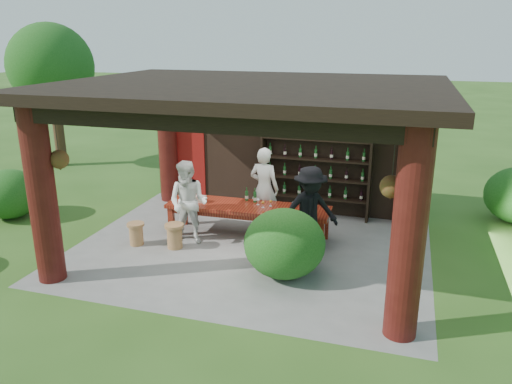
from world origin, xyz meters
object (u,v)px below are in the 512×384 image
(tasting_table, at_px, (248,210))
(stool_near_right, at_px, (297,248))
(stool_far_left, at_px, (136,233))
(stool_near_left, at_px, (175,235))
(napkin_basket, at_px, (200,199))
(guest_man, at_px, (310,212))
(wine_shelf, at_px, (315,169))
(guest_woman, at_px, (188,203))
(host, at_px, (264,188))

(tasting_table, height_order, stool_near_right, tasting_table)
(tasting_table, distance_m, stool_far_left, 2.50)
(stool_near_left, bearing_deg, stool_near_right, 4.01)
(stool_near_right, bearing_deg, napkin_basket, 162.10)
(stool_far_left, relative_size, guest_man, 0.26)
(tasting_table, xyz_separation_m, stool_far_left, (-2.20, -1.13, -0.37))
(wine_shelf, bearing_deg, guest_woman, -132.34)
(wine_shelf, xyz_separation_m, tasting_table, (-1.16, -1.85, -0.57))
(tasting_table, xyz_separation_m, stool_near_left, (-1.32, -1.04, -0.35))
(guest_man, bearing_deg, wine_shelf, 63.79)
(tasting_table, relative_size, host, 1.89)
(host, bearing_deg, stool_near_left, 57.17)
(tasting_table, bearing_deg, guest_woman, -149.66)
(stool_near_right, bearing_deg, wine_shelf, 93.25)
(host, bearing_deg, stool_far_left, 45.60)
(wine_shelf, distance_m, host, 1.56)
(guest_woman, height_order, napkin_basket, guest_woman)
(stool_far_left, height_order, napkin_basket, napkin_basket)
(tasting_table, height_order, stool_far_left, tasting_table)
(tasting_table, xyz_separation_m, napkin_basket, (-1.12, -0.07, 0.18))
(guest_man, bearing_deg, host, 103.09)
(stool_near_right, height_order, guest_man, guest_man)
(napkin_basket, bearing_deg, wine_shelf, 40.13)
(guest_man, distance_m, napkin_basket, 2.67)
(stool_far_left, relative_size, napkin_basket, 1.91)
(napkin_basket, bearing_deg, stool_far_left, -135.47)
(stool_far_left, height_order, guest_man, guest_man)
(stool_near_left, distance_m, guest_woman, 0.76)
(stool_near_right, height_order, stool_far_left, stool_far_left)
(wine_shelf, distance_m, guest_woman, 3.42)
(guest_woman, distance_m, guest_man, 2.64)
(host, bearing_deg, guest_woman, 53.71)
(host, distance_m, guest_woman, 1.87)
(stool_near_right, distance_m, guest_woman, 2.54)
(stool_near_right, xyz_separation_m, stool_far_left, (-3.51, -0.27, 0.01))
(guest_man, bearing_deg, stool_far_left, 154.58)
(tasting_table, relative_size, napkin_basket, 14.15)
(host, xyz_separation_m, guest_man, (1.31, -1.20, -0.03))
(stool_near_right, relative_size, stool_far_left, 0.97)
(stool_near_right, relative_size, napkin_basket, 1.86)
(tasting_table, distance_m, guest_woman, 1.35)
(wine_shelf, relative_size, napkin_basket, 10.49)
(wine_shelf, bearing_deg, guest_man, -81.94)
(stool_far_left, bearing_deg, guest_woman, 23.52)
(tasting_table, bearing_deg, guest_man, -20.24)
(tasting_table, relative_size, stool_far_left, 7.40)
(guest_woman, xyz_separation_m, napkin_basket, (0.01, 0.60, -0.10))
(stool_near_right, height_order, host, host)
(stool_near_left, xyz_separation_m, guest_man, (2.82, 0.49, 0.66))
(wine_shelf, distance_m, stool_far_left, 4.58)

